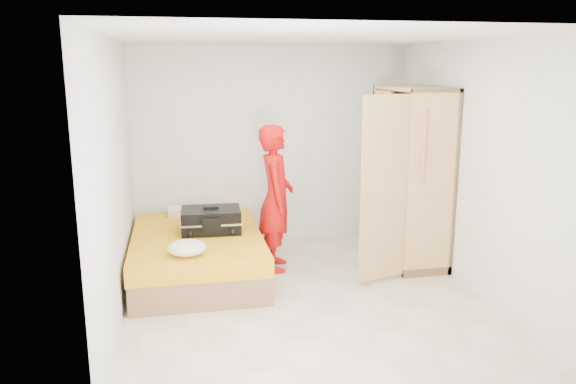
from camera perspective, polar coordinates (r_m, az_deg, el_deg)
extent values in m
plane|color=beige|center=(5.89, 1.68, -10.70)|extent=(4.00, 4.00, 0.00)
plane|color=white|center=(5.41, 1.86, 15.48)|extent=(4.00, 4.00, 0.00)
cube|color=white|center=(7.44, -1.71, 4.70)|extent=(3.60, 0.02, 2.60)
cube|color=white|center=(3.63, 8.89, -4.09)|extent=(3.60, 0.02, 2.60)
cube|color=white|center=(5.39, -17.21, 1.03)|extent=(0.02, 4.00, 2.60)
cube|color=white|center=(6.15, 18.34, 2.35)|extent=(0.02, 4.00, 2.60)
cube|color=#8F5E41|center=(6.50, -9.16, -7.14)|extent=(1.40, 2.00, 0.30)
cube|color=yellow|center=(6.42, -9.24, -5.04)|extent=(1.42, 2.02, 0.20)
cube|color=#E3B16F|center=(6.97, 14.38, 1.67)|extent=(0.04, 1.20, 2.10)
cube|color=#E3B16F|center=(6.34, 14.41, 0.59)|extent=(0.58, 0.04, 2.10)
cube|color=#E3B16F|center=(7.38, 10.56, 2.46)|extent=(0.58, 0.04, 2.10)
cube|color=#E3B16F|center=(6.74, 12.76, 10.22)|extent=(0.58, 1.20, 0.04)
cube|color=#B1874B|center=(7.11, 11.96, -6.32)|extent=(0.58, 1.20, 0.10)
cube|color=#E3B16F|center=(7.03, 9.35, 2.00)|extent=(0.04, 0.59, 2.00)
cube|color=#E3B16F|center=(6.06, 9.77, 0.26)|extent=(0.58, 0.20, 2.00)
cylinder|color=#B2B2B7|center=(6.75, 12.69, 8.87)|extent=(0.02, 1.10, 0.02)
imported|color=red|center=(6.46, -1.24, -0.62)|extent=(0.50, 0.68, 1.70)
cube|color=black|center=(6.41, -7.83, -2.84)|extent=(0.68, 0.50, 0.26)
cube|color=black|center=(6.37, -7.87, -1.57)|extent=(0.17, 0.05, 0.03)
ellipsoid|color=white|center=(5.68, -10.23, -5.61)|extent=(0.38, 0.38, 0.15)
cube|color=white|center=(7.19, -10.05, -1.90)|extent=(0.53, 0.28, 0.09)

